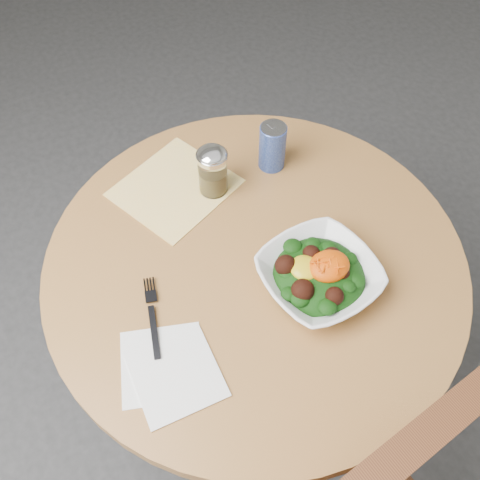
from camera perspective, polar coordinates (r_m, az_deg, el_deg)
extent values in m
plane|color=#2D2D2F|center=(1.81, 1.07, -15.16)|extent=(6.00, 6.00, 0.00)
cylinder|color=black|center=(1.80, 1.08, -14.99)|extent=(0.52, 0.52, 0.03)
cylinder|color=black|center=(1.48, 1.28, -10.36)|extent=(0.10, 0.10, 0.71)
cylinder|color=#B27D40|center=(1.16, 1.62, -2.41)|extent=(0.90, 0.90, 0.04)
cube|color=#F1AA0C|center=(1.27, -6.95, 5.56)|extent=(0.31, 0.30, 0.00)
cube|color=white|center=(1.03, -8.28, -12.97)|extent=(0.19, 0.19, 0.00)
cube|color=white|center=(1.02, -6.77, -14.18)|extent=(0.16, 0.16, 0.00)
imported|color=white|center=(1.09, 8.40, -3.81)|extent=(0.25, 0.25, 0.06)
ellipsoid|color=black|center=(1.09, 8.39, -3.85)|extent=(0.19, 0.19, 0.07)
ellipsoid|color=gold|center=(1.06, 6.92, -2.94)|extent=(0.06, 0.06, 0.02)
ellipsoid|color=#EC5C05|center=(1.07, 9.48, -2.75)|extent=(0.09, 0.07, 0.04)
cube|color=black|center=(1.06, -9.15, -9.66)|extent=(0.04, 0.11, 0.00)
cube|color=black|center=(1.10, -9.56, -5.38)|extent=(0.04, 0.07, 0.00)
cylinder|color=silver|center=(1.22, -2.91, 7.07)|extent=(0.07, 0.07, 0.10)
cylinder|color=#A08D4A|center=(1.23, -2.87, 6.38)|extent=(0.06, 0.06, 0.06)
cylinder|color=white|center=(1.18, -3.02, 8.89)|extent=(0.07, 0.07, 0.01)
ellipsoid|color=white|center=(1.17, -3.04, 9.10)|extent=(0.07, 0.07, 0.03)
cylinder|color=navy|center=(1.27, 3.47, 9.89)|extent=(0.06, 0.06, 0.12)
cylinder|color=silver|center=(1.23, 3.61, 11.88)|extent=(0.06, 0.06, 0.00)
cube|color=silver|center=(1.23, 3.39, 12.16)|extent=(0.01, 0.02, 0.00)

